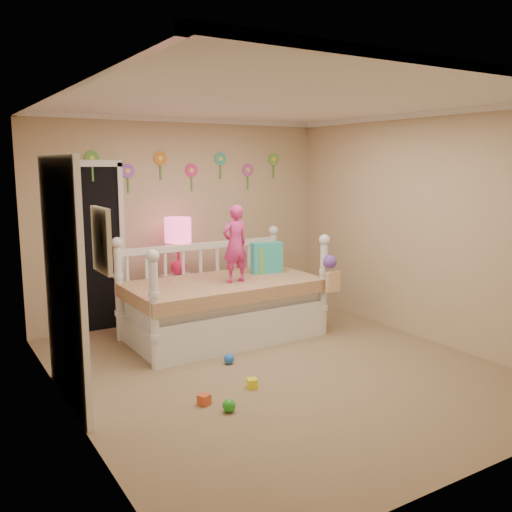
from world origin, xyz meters
TOP-DOWN VIEW (x-y plane):
  - floor at (0.00, 0.00)m, footprint 4.00×4.50m
  - ceiling at (0.00, 0.00)m, footprint 4.00×4.50m
  - back_wall at (0.00, 2.25)m, footprint 4.00×0.01m
  - left_wall at (-2.00, 0.00)m, footprint 0.01×4.50m
  - right_wall at (2.00, 0.00)m, footprint 0.01×4.50m
  - crown_molding at (0.00, 0.00)m, footprint 4.00×4.50m
  - daybed at (0.01, 1.19)m, footprint 2.28×1.25m
  - pillow_turquoise at (0.69, 1.31)m, footprint 0.40×0.20m
  - pillow_lime at (0.72, 1.33)m, footprint 0.36×0.16m
  - child at (0.09, 1.04)m, footprint 0.34×0.24m
  - nightstand at (-0.23, 1.91)m, footprint 0.42×0.34m
  - table_lamp at (-0.23, 1.91)m, footprint 0.33×0.33m
  - closet_doorway at (-1.25, 2.23)m, footprint 0.90×0.04m
  - flower_decals at (-0.09, 2.24)m, footprint 3.40×0.02m
  - mirror_closet at (-1.96, 0.30)m, footprint 0.07×1.30m
  - wall_picture at (-1.97, -0.90)m, footprint 0.05×0.34m
  - hanging_bag at (1.09, 0.55)m, footprint 0.20×0.16m
  - toy_scatter at (-0.65, -0.09)m, footprint 1.22×1.50m

SIDE VIEW (x-z plane):
  - floor at x=0.00m, z-range -0.01..0.01m
  - toy_scatter at x=-0.65m, z-range 0.00..0.11m
  - nightstand at x=-0.23m, z-range 0.00..0.64m
  - daybed at x=0.01m, z-range 0.00..1.23m
  - hanging_bag at x=1.09m, z-range 0.57..0.93m
  - pillow_lime at x=0.72m, z-range 0.68..1.01m
  - pillow_turquoise at x=0.69m, z-range 0.68..1.07m
  - closet_doorway at x=-1.25m, z-range 0.00..2.07m
  - mirror_closet at x=-1.96m, z-range 0.00..2.10m
  - table_lamp at x=-0.23m, z-range 0.76..1.49m
  - child at x=0.09m, z-range 0.68..1.57m
  - back_wall at x=0.00m, z-range 0.00..2.60m
  - left_wall at x=-2.00m, z-range 0.00..2.60m
  - right_wall at x=2.00m, z-range 0.00..2.60m
  - wall_picture at x=-1.97m, z-range 1.34..1.76m
  - flower_decals at x=-0.09m, z-range 1.69..2.19m
  - crown_molding at x=0.00m, z-range 2.54..2.60m
  - ceiling at x=0.00m, z-range 2.60..2.60m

